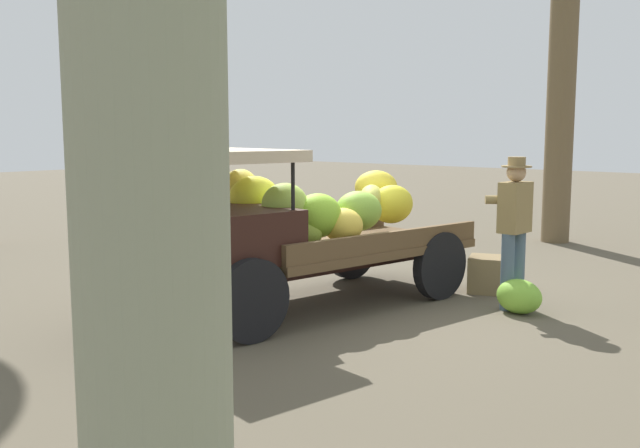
{
  "coord_description": "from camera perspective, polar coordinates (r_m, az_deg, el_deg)",
  "views": [
    {
      "loc": [
        6.52,
        5.39,
        2.05
      ],
      "look_at": [
        0.26,
        -0.04,
        0.96
      ],
      "focal_mm": 39.57,
      "sensor_mm": 36.0,
      "label": 1
    }
  ],
  "objects": [
    {
      "name": "loose_banana_bunch",
      "position": [
        8.32,
        15.8,
        -5.65
      ],
      "size": [
        0.41,
        0.55,
        0.4
      ],
      "primitive_type": "ellipsoid",
      "rotation": [
        0.0,
        0.01,
        1.52
      ],
      "color": "#84C43B",
      "rests_on": "ground"
    },
    {
      "name": "wooden_crate",
      "position": [
        9.31,
        13.66,
        -3.98
      ],
      "size": [
        0.66,
        0.69,
        0.46
      ],
      "primitive_type": "cube",
      "rotation": [
        0.0,
        0.0,
        1.96
      ],
      "color": "olive",
      "rests_on": "ground"
    },
    {
      "name": "ground_plane",
      "position": [
        8.7,
        1.31,
        -6.11
      ],
      "size": [
        60.0,
        60.0,
        0.0
      ],
      "primitive_type": "plane",
      "color": "brown"
    },
    {
      "name": "truck",
      "position": [
        8.04,
        -3.02,
        -0.4
      ],
      "size": [
        4.61,
        2.3,
        1.86
      ],
      "rotation": [
        0.0,
        0.0,
        -0.15
      ],
      "color": "black",
      "rests_on": "ground"
    },
    {
      "name": "farmer",
      "position": [
        8.41,
        15.42,
        0.12
      ],
      "size": [
        0.53,
        0.47,
        1.76
      ],
      "rotation": [
        0.0,
        0.0,
        -1.61
      ],
      "color": "#4A5F72",
      "rests_on": "ground"
    }
  ]
}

